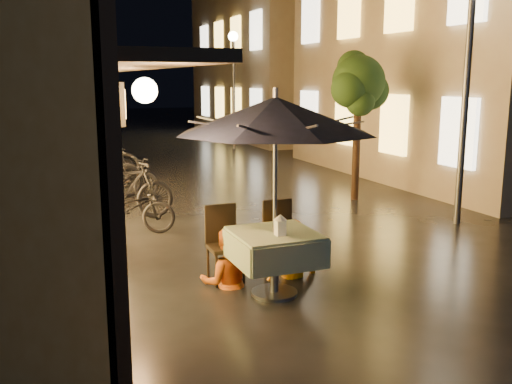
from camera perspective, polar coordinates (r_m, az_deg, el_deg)
name	(u,v)px	position (r m, az deg, el deg)	size (l,w,h in m)	color
ground	(377,281)	(7.59, 12.02, -8.68)	(90.00, 90.00, 0.00)	black
east_building_near	(484,46)	(16.95, 21.80, 13.36)	(7.30, 9.30, 6.80)	#9E927E
east_building_far	(298,54)	(26.56, 4.18, 13.61)	(7.30, 10.30, 7.30)	#9E927E
street_tree	(359,85)	(12.25, 10.24, 10.44)	(1.43, 1.20, 3.15)	black
streetlamp_near	(468,57)	(10.58, 20.47, 12.52)	(0.36, 0.36, 4.23)	#59595E
streetlamp_far	(233,69)	(21.11, -2.27, 12.23)	(0.36, 0.36, 4.23)	#59595E
cafe_table	(275,248)	(6.80, 1.87, -5.58)	(0.99, 0.99, 0.78)	#59595E
patio_umbrella	(275,115)	(6.53, 1.96, 7.66)	(2.33, 2.33, 2.46)	#59595E
cafe_chair_left	(223,239)	(7.34, -3.31, -4.72)	(0.42, 0.42, 0.97)	black
cafe_chair_right	(280,233)	(7.62, 2.42, -4.11)	(0.42, 0.42, 0.97)	black
table_lantern	(280,224)	(6.58, 2.44, -3.18)	(0.16, 0.16, 0.25)	white
person_orange	(226,230)	(7.13, -3.00, -3.80)	(0.69, 0.54, 1.41)	#BF5517
person_yellow	(291,222)	(7.44, 3.49, -3.00)	(0.94, 0.54, 1.46)	orange
bicycle_0	(126,209)	(9.76, -12.83, -1.64)	(0.56, 1.62, 0.85)	black
bicycle_1	(125,192)	(10.55, -12.99, 0.01)	(0.52, 1.83, 1.10)	black
bicycle_2	(121,182)	(12.09, -13.38, 1.00)	(0.62, 1.78, 0.93)	#222129
bicycle_3	(105,176)	(12.47, -14.84, 1.59)	(0.51, 1.81, 1.09)	black
bicycle_4	(102,169)	(14.03, -15.15, 2.26)	(0.61, 1.74, 0.92)	black
bicycle_5	(104,159)	(15.01, -14.96, 3.18)	(0.51, 1.82, 1.09)	black
bicycle_6	(106,165)	(14.99, -14.78, 2.63)	(0.54, 1.55, 0.81)	black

